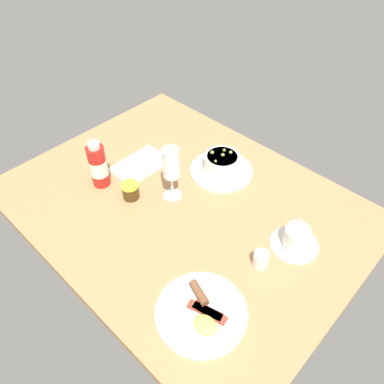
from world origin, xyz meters
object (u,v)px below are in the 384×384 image
Objects in this scene: porridge_bowl at (222,165)px; breakfast_plate at (202,313)px; cutlery_setting at (139,165)px; creamer_jug at (261,259)px; wine_glass at (171,165)px; sauce_bottle_red at (98,166)px; jam_jar at (130,191)px; coffee_cup at (296,238)px.

breakfast_plate is (-31.19, 43.91, -2.24)cm from porridge_bowl.
breakfast_plate is at bearing 153.89° from cutlery_setting.
wine_glass reaches higher than creamer_jug.
porridge_bowl is at bearing -33.97° from creamer_jug.
porridge_bowl is 41.05cm from sauce_bottle_red.
sauce_bottle_red is 58.17cm from breakfast_plate.
jam_jar is at bearing 47.23° from wine_glass.
porridge_bowl is 1.28× the size of sauce_bottle_red.
sauce_bottle_red is at bearing -11.92° from breakfast_plate.
breakfast_plate is at bearing 125.38° from porridge_bowl.
coffee_cup is at bearing -172.70° from cutlery_setting.
creamer_jug is 0.23× the size of breakfast_plate.
sauce_bottle_red is (1.96, 14.81, 7.46)cm from cutlery_setting.
cutlery_setting is 23.15cm from wine_glass.
cutlery_setting is 16.14cm from jam_jar.
breakfast_plate is (-44.35, 14.52, -1.87)cm from jam_jar.
wine_glass is at bearing 173.18° from cutlery_setting.
sauce_bottle_red is (61.09, 22.39, 4.83)cm from coffee_cup.
creamer_jug is 46.41cm from jam_jar.
cutlery_setting is 1.05× the size of wine_glass.
cutlery_setting is at bearing 36.29° from porridge_bowl.
breakfast_plate is at bearing 82.42° from coffee_cup.
porridge_bowl is 3.81× the size of jam_jar.
sauce_bottle_red is at bearing 12.03° from jam_jar.
wine_glass reaches higher than sauce_bottle_red.
cutlery_setting is 3.45× the size of jam_jar.
creamer_jug is 59.09cm from sauce_bottle_red.
wine_glass is 44.42cm from breakfast_plate.
coffee_cup reaches higher than jam_jar.
coffee_cup is at bearing -97.58° from breakfast_plate.
sauce_bottle_red is at bearing 30.35° from wine_glass.
porridge_bowl is 1.11× the size of cutlery_setting.
porridge_bowl reaches higher than cutlery_setting.
wine_glass is 25.23cm from sauce_bottle_red.
cutlery_setting is at bearing -6.82° from wine_glass.
porridge_bowl is 22.05cm from wine_glass.
coffee_cup is 2.45× the size of jam_jar.
jam_jar reaches higher than breakfast_plate.
porridge_bowl is at bearing -54.62° from breakfast_plate.
creamer_jug is (-56.04, 4.84, 2.20)cm from cutlery_setting.
porridge_bowl is 0.94× the size of breakfast_plate.
creamer_jug is at bearing 175.07° from cutlery_setting.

